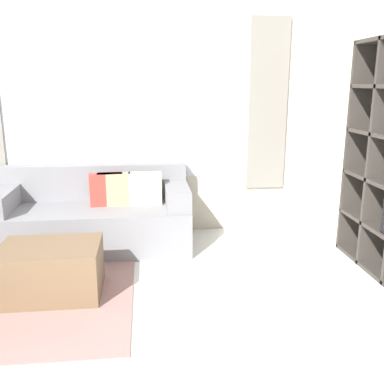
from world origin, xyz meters
TOP-DOWN VIEW (x-y plane):
  - wall_back at (0.00, 3.41)m, footprint 6.26×0.11m
  - area_rug at (-1.02, 1.82)m, footprint 2.12×1.73m
  - couch_main at (-0.38, 2.94)m, footprint 2.00×0.83m
  - ottoman at (-0.62, 1.88)m, footprint 0.80×0.57m

SIDE VIEW (x-z plane):
  - area_rug at x=-1.02m, z-range 0.00..0.01m
  - ottoman at x=-0.62m, z-range 0.00..0.43m
  - couch_main at x=-0.38m, z-range -0.09..0.74m
  - wall_back at x=0.00m, z-range 0.01..2.71m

